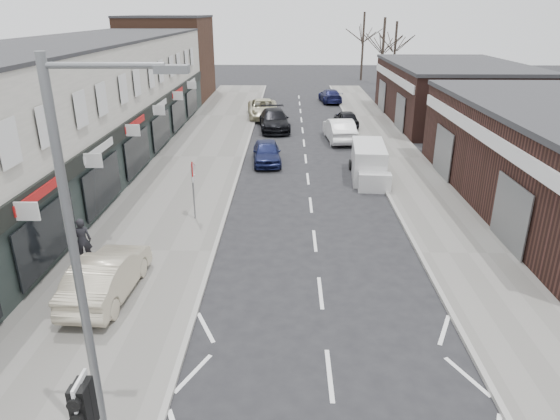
{
  "coord_description": "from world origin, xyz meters",
  "views": [
    {
      "loc": [
        -1.09,
        -8.28,
        8.67
      ],
      "look_at": [
        -1.35,
        6.84,
        2.6
      ],
      "focal_mm": 32.0,
      "sensor_mm": 36.0,
      "label": 1
    }
  ],
  "objects_px": {
    "warning_sign": "(193,173)",
    "parked_car_left_b": "(274,120)",
    "street_lamp": "(87,266)",
    "parked_car_right_a": "(339,130)",
    "sedan_on_pavement": "(107,275)",
    "parked_car_left_a": "(267,152)",
    "parked_car_right_b": "(346,119)",
    "pedestrian": "(82,240)",
    "white_van": "(369,163)",
    "parked_car_left_c": "(263,109)",
    "parked_car_right_c": "(330,96)",
    "traffic_light": "(86,419)"
  },
  "relations": [
    {
      "from": "parked_car_left_b",
      "to": "parked_car_left_c",
      "type": "height_order",
      "value": "parked_car_left_b"
    },
    {
      "from": "parked_car_right_a",
      "to": "parked_car_right_c",
      "type": "relative_size",
      "value": 1.07
    },
    {
      "from": "parked_car_left_c",
      "to": "parked_car_right_b",
      "type": "distance_m",
      "value": 7.63
    },
    {
      "from": "warning_sign",
      "to": "parked_car_right_a",
      "type": "height_order",
      "value": "warning_sign"
    },
    {
      "from": "parked_car_left_b",
      "to": "white_van",
      "type": "bearing_deg",
      "value": -70.71
    },
    {
      "from": "parked_car_left_b",
      "to": "parked_car_left_a",
      "type": "bearing_deg",
      "value": -96.85
    },
    {
      "from": "warning_sign",
      "to": "parked_car_left_b",
      "type": "distance_m",
      "value": 18.38
    },
    {
      "from": "street_lamp",
      "to": "parked_car_right_c",
      "type": "xyz_separation_m",
      "value": [
        7.61,
        43.53,
        -3.96
      ]
    },
    {
      "from": "street_lamp",
      "to": "pedestrian",
      "type": "relative_size",
      "value": 4.7
    },
    {
      "from": "white_van",
      "to": "sedan_on_pavement",
      "type": "relative_size",
      "value": 1.12
    },
    {
      "from": "traffic_light",
      "to": "parked_car_right_c",
      "type": "distance_m",
      "value": 45.4
    },
    {
      "from": "parked_car_right_b",
      "to": "warning_sign",
      "type": "bearing_deg",
      "value": 61.52
    },
    {
      "from": "sedan_on_pavement",
      "to": "parked_car_left_a",
      "type": "xyz_separation_m",
      "value": [
        4.44,
        15.44,
        -0.15
      ]
    },
    {
      "from": "pedestrian",
      "to": "street_lamp",
      "type": "bearing_deg",
      "value": 94.05
    },
    {
      "from": "parked_car_left_b",
      "to": "parked_car_right_c",
      "type": "bearing_deg",
      "value": 61.72
    },
    {
      "from": "parked_car_right_c",
      "to": "parked_car_left_c",
      "type": "bearing_deg",
      "value": 45.26
    },
    {
      "from": "sedan_on_pavement",
      "to": "parked_car_left_b",
      "type": "relative_size",
      "value": 0.81
    },
    {
      "from": "street_lamp",
      "to": "parked_car_left_b",
      "type": "distance_m",
      "value": 31.21
    },
    {
      "from": "pedestrian",
      "to": "parked_car_left_b",
      "type": "distance_m",
      "value": 23.13
    },
    {
      "from": "parked_car_left_a",
      "to": "parked_car_right_a",
      "type": "height_order",
      "value": "parked_car_right_a"
    },
    {
      "from": "parked_car_left_c",
      "to": "parked_car_left_b",
      "type": "bearing_deg",
      "value": -83.19
    },
    {
      "from": "warning_sign",
      "to": "parked_car_left_b",
      "type": "height_order",
      "value": "warning_sign"
    },
    {
      "from": "traffic_light",
      "to": "parked_car_right_c",
      "type": "xyz_separation_m",
      "value": [
        7.49,
        44.74,
        -1.75
      ]
    },
    {
      "from": "white_van",
      "to": "sedan_on_pavement",
      "type": "xyz_separation_m",
      "value": [
        -10.17,
        -12.61,
        -0.04
      ]
    },
    {
      "from": "street_lamp",
      "to": "parked_car_left_a",
      "type": "distance_m",
      "value": 22.24
    },
    {
      "from": "parked_car_right_b",
      "to": "parked_car_left_c",
      "type": "bearing_deg",
      "value": -31.73
    },
    {
      "from": "traffic_light",
      "to": "white_van",
      "type": "xyz_separation_m",
      "value": [
        7.73,
        20.18,
        -1.53
      ]
    },
    {
      "from": "parked_car_left_a",
      "to": "traffic_light",
      "type": "bearing_deg",
      "value": -99.42
    },
    {
      "from": "traffic_light",
      "to": "pedestrian",
      "type": "relative_size",
      "value": 1.82
    },
    {
      "from": "white_van",
      "to": "parked_car_right_c",
      "type": "xyz_separation_m",
      "value": [
        -0.24,
        24.56,
        -0.22
      ]
    },
    {
      "from": "parked_car_right_c",
      "to": "parked_car_right_a",
      "type": "bearing_deg",
      "value": 82.02
    },
    {
      "from": "parked_car_right_a",
      "to": "traffic_light",
      "type": "bearing_deg",
      "value": 71.85
    },
    {
      "from": "warning_sign",
      "to": "parked_car_left_a",
      "type": "height_order",
      "value": "warning_sign"
    },
    {
      "from": "pedestrian",
      "to": "parked_car_right_b",
      "type": "height_order",
      "value": "pedestrian"
    },
    {
      "from": "street_lamp",
      "to": "parked_car_right_c",
      "type": "distance_m",
      "value": 44.36
    },
    {
      "from": "sedan_on_pavement",
      "to": "warning_sign",
      "type": "bearing_deg",
      "value": -101.49
    },
    {
      "from": "parked_car_right_b",
      "to": "parked_car_left_a",
      "type": "bearing_deg",
      "value": 55.9
    },
    {
      "from": "street_lamp",
      "to": "pedestrian",
      "type": "xyz_separation_m",
      "value": [
        -3.97,
        8.62,
        -3.65
      ]
    },
    {
      "from": "parked_car_left_a",
      "to": "parked_car_right_a",
      "type": "bearing_deg",
      "value": 44.75
    },
    {
      "from": "parked_car_left_b",
      "to": "sedan_on_pavement",
      "type": "bearing_deg",
      "value": -106.3
    },
    {
      "from": "warning_sign",
      "to": "traffic_light",
      "type": "bearing_deg",
      "value": -86.9
    },
    {
      "from": "parked_car_right_a",
      "to": "parked_car_right_b",
      "type": "xyz_separation_m",
      "value": [
        0.98,
        4.62,
        -0.14
      ]
    },
    {
      "from": "parked_car_right_c",
      "to": "parked_car_right_b",
      "type": "bearing_deg",
      "value": 86.12
    },
    {
      "from": "parked_car_left_a",
      "to": "parked_car_right_a",
      "type": "distance_m",
      "value": 7.53
    },
    {
      "from": "sedan_on_pavement",
      "to": "parked_car_left_c",
      "type": "bearing_deg",
      "value": -93.81
    },
    {
      "from": "parked_car_right_a",
      "to": "parked_car_right_b",
      "type": "bearing_deg",
      "value": -106.59
    },
    {
      "from": "white_van",
      "to": "parked_car_right_b",
      "type": "relative_size",
      "value": 1.26
    },
    {
      "from": "traffic_light",
      "to": "parked_car_right_b",
      "type": "relative_size",
      "value": 0.8
    },
    {
      "from": "pedestrian",
      "to": "parked_car_left_b",
      "type": "xyz_separation_m",
      "value": [
        6.29,
        22.26,
        -0.19
      ]
    },
    {
      "from": "street_lamp",
      "to": "parked_car_right_a",
      "type": "xyz_separation_m",
      "value": [
        7.04,
        27.49,
        -3.82
      ]
    }
  ]
}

